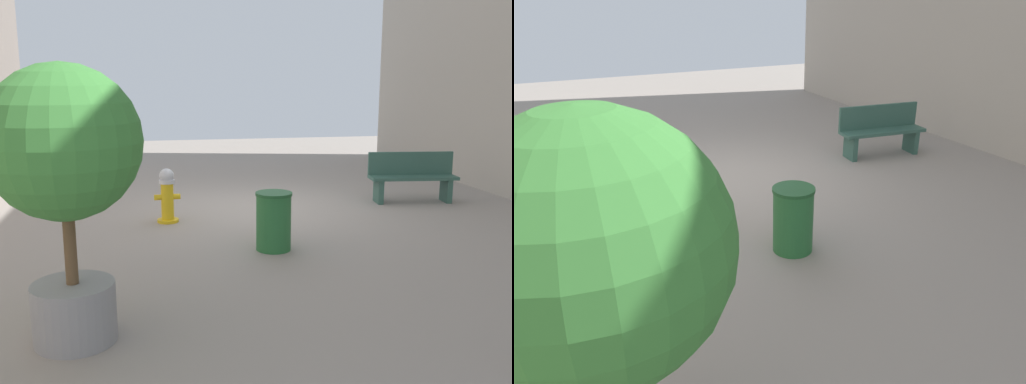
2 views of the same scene
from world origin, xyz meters
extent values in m
plane|color=gray|center=(0.00, 0.00, 0.00)|extent=(23.40, 23.40, 0.00)
cylinder|color=gold|center=(1.58, 0.76, 0.03)|extent=(0.35, 0.35, 0.05)
cylinder|color=gold|center=(1.58, 0.76, 0.35)|extent=(0.21, 0.21, 0.60)
cylinder|color=silver|center=(1.58, 0.76, 0.68)|extent=(0.26, 0.26, 0.06)
sphere|color=silver|center=(1.58, 0.76, 0.78)|extent=(0.24, 0.24, 0.24)
cylinder|color=gold|center=(1.73, 0.76, 0.42)|extent=(0.13, 0.10, 0.09)
cylinder|color=gold|center=(1.43, 0.75, 0.42)|extent=(0.13, 0.10, 0.09)
cylinder|color=gold|center=(1.59, 0.59, 0.38)|extent=(0.13, 0.15, 0.12)
cube|color=#33594C|center=(-3.76, 0.21, 0.23)|extent=(0.15, 0.41, 0.45)
cube|color=#33594C|center=(-2.44, 0.04, 0.23)|extent=(0.15, 0.41, 0.45)
cube|color=#33594C|center=(-3.10, 0.12, 0.48)|extent=(1.70, 0.64, 0.06)
cube|color=#33594C|center=(-3.12, -0.06, 0.73)|extent=(1.65, 0.26, 0.44)
sphere|color=#3D8438|center=(2.59, 4.96, 1.82)|extent=(1.36, 1.36, 1.36)
cylinder|color=#266633|center=(0.20, 2.59, 0.39)|extent=(0.48, 0.48, 0.78)
cylinder|color=#1E5128|center=(0.20, 2.59, 0.80)|extent=(0.51, 0.51, 0.04)
camera|label=1|loc=(1.90, 9.99, 2.37)|focal=39.71mm
camera|label=2|loc=(2.72, 7.07, 2.92)|focal=33.42mm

